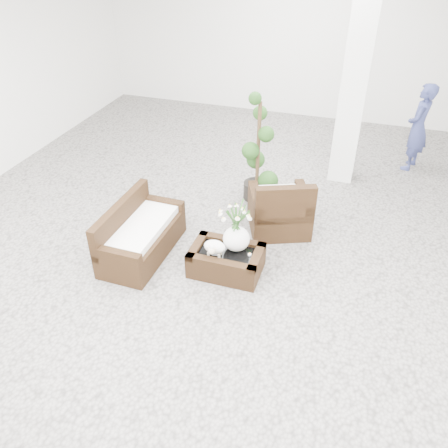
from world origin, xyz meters
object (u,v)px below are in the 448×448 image
(armchair, at_px, (280,203))
(topiary, at_px, (258,149))
(loveseat, at_px, (141,231))
(coffee_table, at_px, (226,261))

(armchair, height_order, topiary, topiary)
(loveseat, distance_m, topiary, 2.23)
(coffee_table, bearing_deg, armchair, 69.92)
(coffee_table, distance_m, armchair, 1.28)
(armchair, relative_size, topiary, 0.51)
(armchair, distance_m, topiary, 1.00)
(coffee_table, relative_size, armchair, 1.03)
(armchair, relative_size, loveseat, 0.63)
(coffee_table, height_order, topiary, topiary)
(loveseat, bearing_deg, topiary, -28.65)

